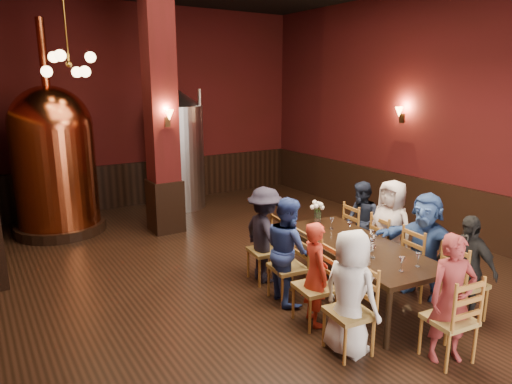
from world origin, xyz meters
TOP-DOWN VIEW (x-y plane):
  - room at (0.00, 0.00)m, footprint 10.00×10.02m
  - wainscot_right at (3.96, 0.00)m, footprint 0.08×9.90m
  - wainscot_back at (0.00, 4.96)m, footprint 7.90×0.08m
  - column at (-0.30, 2.80)m, footprint 0.58×0.58m
  - pendant_cluster at (-1.80, 2.90)m, footprint 0.90×0.90m
  - sconce_wall at (3.90, 0.80)m, footprint 0.20×0.20m
  - sconce_column at (-0.30, 2.50)m, footprint 0.20×0.20m
  - dining_table at (0.77, -1.23)m, footprint 1.29×2.51m
  - chair_0 at (-0.19, -2.12)m, footprint 0.51×0.51m
  - person_0 at (-0.19, -2.12)m, footprint 0.54×0.73m
  - chair_1 at (-0.11, -1.46)m, footprint 0.51×0.51m
  - person_1 at (-0.11, -1.46)m, footprint 0.42×0.53m
  - chair_2 at (-0.03, -0.80)m, footprint 0.51×0.51m
  - person_2 at (-0.03, -0.80)m, footprint 0.48×0.74m
  - chair_3 at (0.06, -0.14)m, footprint 0.51×0.51m
  - person_3 at (0.06, -0.14)m, footprint 0.56×0.92m
  - chair_4 at (1.49, -2.33)m, footprint 0.51×0.51m
  - person_4 at (1.49, -2.33)m, footprint 0.35×0.78m
  - chair_5 at (1.58, -1.67)m, footprint 0.51×0.51m
  - person_5 at (1.58, -1.67)m, footprint 0.71×1.38m
  - chair_6 at (1.66, -1.01)m, footprint 0.51×0.51m
  - person_6 at (1.66, -1.01)m, footprint 0.55×0.77m
  - chair_7 at (1.74, -0.35)m, footprint 0.51×0.51m
  - person_7 at (1.74, -0.35)m, footprint 0.54×0.71m
  - chair_8 at (0.58, -2.77)m, footprint 0.51×0.51m
  - person_8 at (0.58, -2.77)m, footprint 0.59×0.51m
  - copper_kettle at (-2.04, 3.83)m, footprint 1.80×1.80m
  - steel_vessel at (0.64, 4.24)m, footprint 1.30×1.30m
  - rose_vase at (0.93, -0.25)m, footprint 0.21×0.21m
  - wine_glass_0 at (0.86, -1.45)m, footprint 0.07×0.07m
  - wine_glass_1 at (0.83, -2.15)m, footprint 0.07×0.07m
  - wine_glass_2 at (0.75, -1.52)m, footprint 0.07×0.07m
  - wine_glass_3 at (0.44, -1.49)m, footprint 0.07×0.07m
  - wine_glass_4 at (0.57, -2.13)m, footprint 0.07×0.07m
  - wine_glass_5 at (0.99, -0.87)m, footprint 0.07×0.07m
  - wine_glass_6 at (0.68, -1.21)m, footprint 0.07×0.07m
  - wine_glass_7 at (0.59, -1.68)m, footprint 0.07×0.07m
  - wine_glass_8 at (0.99, -1.27)m, footprint 0.07×0.07m
  - wine_glass_9 at (0.92, -0.58)m, footprint 0.07×0.07m

SIDE VIEW (x-z plane):
  - chair_0 at x=-0.19m, z-range 0.00..0.92m
  - chair_1 at x=-0.11m, z-range 0.00..0.92m
  - chair_2 at x=-0.03m, z-range 0.00..0.92m
  - chair_3 at x=0.06m, z-range 0.00..0.92m
  - chair_4 at x=1.49m, z-range 0.00..0.92m
  - chair_5 at x=1.58m, z-range 0.00..0.92m
  - chair_6 at x=1.66m, z-range 0.00..0.92m
  - chair_7 at x=1.74m, z-range 0.00..0.92m
  - chair_8 at x=0.58m, z-range 0.00..0.92m
  - wainscot_right at x=3.96m, z-range 0.00..1.00m
  - wainscot_back at x=0.00m, z-range 0.00..1.00m
  - person_1 at x=-0.11m, z-range 0.00..1.26m
  - person_7 at x=1.74m, z-range 0.00..1.30m
  - person_4 at x=1.49m, z-range 0.00..1.31m
  - person_8 at x=0.58m, z-range 0.00..1.36m
  - person_0 at x=-0.19m, z-range 0.00..1.37m
  - dining_table at x=0.77m, z-range 0.31..1.06m
  - person_3 at x=0.06m, z-range 0.00..1.39m
  - person_2 at x=-0.03m, z-range 0.00..1.40m
  - person_5 at x=1.58m, z-range 0.00..1.43m
  - person_6 at x=1.66m, z-range 0.00..1.47m
  - wine_glass_0 at x=0.86m, z-range 0.75..0.92m
  - wine_glass_1 at x=0.83m, z-range 0.75..0.92m
  - wine_glass_2 at x=0.75m, z-range 0.75..0.92m
  - wine_glass_3 at x=0.44m, z-range 0.75..0.92m
  - wine_glass_4 at x=0.57m, z-range 0.75..0.92m
  - wine_glass_5 at x=0.99m, z-range 0.75..0.92m
  - wine_glass_6 at x=0.68m, z-range 0.75..0.92m
  - wine_glass_7 at x=0.59m, z-range 0.75..0.92m
  - wine_glass_8 at x=0.99m, z-range 0.75..0.92m
  - wine_glass_9 at x=0.92m, z-range 0.75..0.92m
  - rose_vase at x=0.93m, z-range 0.80..1.16m
  - steel_vessel at x=0.64m, z-range 0.00..2.67m
  - copper_kettle at x=-2.04m, z-range -0.53..3.38m
  - sconce_wall at x=3.90m, z-range 2.02..2.38m
  - sconce_column at x=-0.30m, z-range 2.02..2.38m
  - room at x=0.00m, z-range 0.00..4.50m
  - column at x=-0.30m, z-range 0.00..4.50m
  - pendant_cluster at x=-1.80m, z-range 2.25..3.95m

